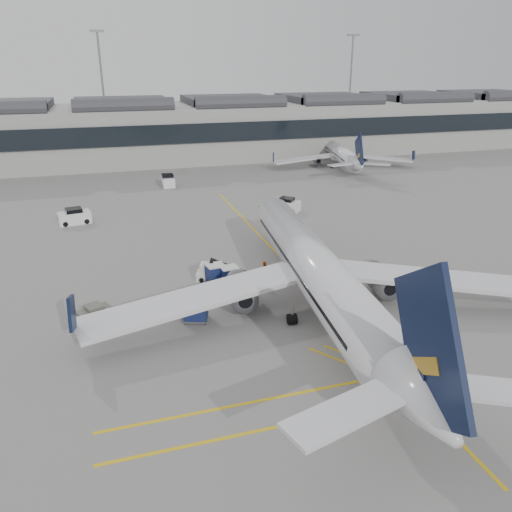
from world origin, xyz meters
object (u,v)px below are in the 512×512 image
object	(u,v)px
ramp_agent_a	(262,279)
pushback_tug	(95,314)
airliner_main	(318,274)
belt_loader	(217,274)
baggage_cart_a	(215,273)
ramp_agent_b	(264,270)

from	to	relation	value
ramp_agent_a	pushback_tug	size ratio (longest dim) A/B	0.54
airliner_main	belt_loader	world-z (taller)	airliner_main
baggage_cart_a	pushback_tug	distance (m)	11.58
ramp_agent_a	ramp_agent_b	xyz separation A→B (m)	(0.87, 2.02, 0.00)
ramp_agent_a	pushback_tug	bearing A→B (deg)	124.50
ramp_agent_a	pushback_tug	distance (m)	14.72
airliner_main	baggage_cart_a	bearing A→B (deg)	138.02
belt_loader	pushback_tug	bearing A→B (deg)	-135.86
airliner_main	pushback_tug	xyz separation A→B (m)	(-17.53, 3.28, -2.60)
belt_loader	pushback_tug	world-z (taller)	belt_loader
airliner_main	baggage_cart_a	distance (m)	10.51
pushback_tug	belt_loader	bearing A→B (deg)	0.75
baggage_cart_a	ramp_agent_a	bearing A→B (deg)	-37.47
airliner_main	pushback_tug	size ratio (longest dim) A/B	13.83
pushback_tug	baggage_cart_a	bearing A→B (deg)	-2.38
airliner_main	ramp_agent_a	xyz separation A→B (m)	(-3.00, 5.59, -2.44)
ramp_agent_b	pushback_tug	xyz separation A→B (m)	(-15.41, -4.33, -0.17)
baggage_cart_a	ramp_agent_a	distance (m)	4.36
airliner_main	pushback_tug	world-z (taller)	airliner_main
baggage_cart_a	ramp_agent_b	bearing A→B (deg)	-9.72
baggage_cart_a	ramp_agent_b	world-z (taller)	baggage_cart_a
ramp_agent_b	baggage_cart_a	bearing A→B (deg)	-37.12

